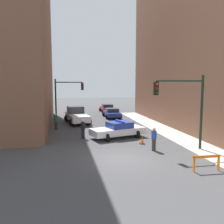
% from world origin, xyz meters
% --- Properties ---
extents(ground_plane, '(120.00, 120.00, 0.00)m').
position_xyz_m(ground_plane, '(0.00, 0.00, 0.00)').
color(ground_plane, '#424244').
extents(sidewalk_right, '(2.40, 44.00, 0.12)m').
position_xyz_m(sidewalk_right, '(6.20, 0.00, 0.06)').
color(sidewalk_right, '#B2ADA3').
rests_on(sidewalk_right, ground_plane).
extents(traffic_light_near, '(3.64, 0.35, 5.20)m').
position_xyz_m(traffic_light_near, '(4.73, 0.83, 3.53)').
color(traffic_light_near, black).
rests_on(traffic_light_near, sidewalk_right).
extents(traffic_light_far, '(3.44, 0.35, 5.20)m').
position_xyz_m(traffic_light_far, '(-3.30, 15.70, 3.40)').
color(traffic_light_far, black).
rests_on(traffic_light_far, ground_plane).
extents(police_car, '(5.03, 3.13, 1.52)m').
position_xyz_m(police_car, '(1.08, 5.93, 0.72)').
color(police_car, white).
rests_on(police_car, ground_plane).
extents(white_truck, '(3.09, 5.62, 1.90)m').
position_xyz_m(white_truck, '(-1.98, 14.62, 0.91)').
color(white_truck, silver).
rests_on(white_truck, ground_plane).
extents(parked_car_near, '(2.31, 4.32, 1.31)m').
position_xyz_m(parked_car_near, '(2.93, 17.96, 0.67)').
color(parked_car_near, navy).
rests_on(parked_car_near, ground_plane).
extents(parked_car_mid, '(2.28, 4.31, 1.31)m').
position_xyz_m(parked_car_mid, '(3.38, 24.06, 0.67)').
color(parked_car_mid, maroon).
rests_on(parked_car_mid, ground_plane).
extents(pedestrian_crossing, '(0.50, 0.50, 1.66)m').
position_xyz_m(pedestrian_crossing, '(-1.95, 6.19, 0.86)').
color(pedestrian_crossing, black).
rests_on(pedestrian_crossing, ground_plane).
extents(pedestrian_corner, '(0.42, 0.42, 1.66)m').
position_xyz_m(pedestrian_corner, '(-4.33, 10.86, 0.86)').
color(pedestrian_corner, '#382D23').
rests_on(pedestrian_corner, ground_plane).
extents(pedestrian_sidewalk, '(0.41, 0.41, 1.66)m').
position_xyz_m(pedestrian_sidewalk, '(2.66, 1.45, 0.86)').
color(pedestrian_sidewalk, '#382D23').
rests_on(pedestrian_sidewalk, ground_plane).
extents(barrier_mid, '(1.60, 0.21, 0.90)m').
position_xyz_m(barrier_mid, '(3.98, -3.04, 0.62)').
color(barrier_mid, orange).
rests_on(barrier_mid, ground_plane).
extents(traffic_cone, '(0.36, 0.36, 0.66)m').
position_xyz_m(traffic_cone, '(2.45, 3.43, 0.32)').
color(traffic_cone, black).
rests_on(traffic_cone, ground_plane).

